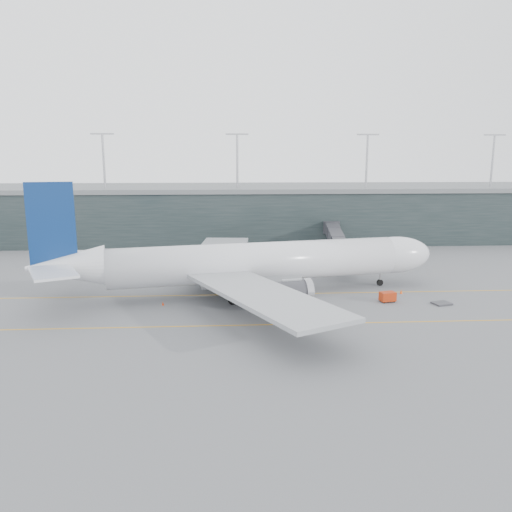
{
  "coord_description": "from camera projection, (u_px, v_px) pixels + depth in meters",
  "views": [
    {
      "loc": [
        1.98,
        -86.96,
        23.23
      ],
      "look_at": [
        6.91,
        -4.0,
        6.75
      ],
      "focal_mm": 35.0,
      "sensor_mm": 36.0,
      "label": 1
    }
  ],
  "objects": [
    {
      "name": "uld_a",
      "position": [
        190.0,
        271.0,
        99.75
      ],
      "size": [
        2.52,
        2.32,
        1.85
      ],
      "rotation": [
        0.0,
        0.0,
        0.42
      ],
      "color": "#38383D",
      "rests_on": "ground"
    },
    {
      "name": "cone_wing_stbd",
      "position": [
        275.0,
        318.0,
        72.45
      ],
      "size": [
        0.42,
        0.42,
        0.66
      ],
      "primitive_type": "cone",
      "color": "#E54F0C",
      "rests_on": "ground"
    },
    {
      "name": "cone_nose",
      "position": [
        401.0,
        292.0,
        86.41
      ],
      "size": [
        0.46,
        0.46,
        0.73
      ],
      "primitive_type": "cone",
      "color": "#FF4F0E",
      "rests_on": "ground"
    },
    {
      "name": "uld_b",
      "position": [
        211.0,
        270.0,
        100.33
      ],
      "size": [
        2.48,
        2.17,
        1.93
      ],
      "rotation": [
        0.0,
        0.0,
        0.25
      ],
      "color": "#38383D",
      "rests_on": "ground"
    },
    {
      "name": "taxiline_b",
      "position": [
        214.0,
        326.0,
        69.97
      ],
      "size": [
        160.0,
        0.25,
        0.02
      ],
      "primitive_type": "cube",
      "color": "orange",
      "rests_on": "ground"
    },
    {
      "name": "main_aircraft",
      "position": [
        253.0,
        263.0,
        85.08
      ],
      "size": [
        69.7,
        64.66,
        19.62
      ],
      "rotation": [
        0.0,
        0.0,
        0.18
      ],
      "color": "silver",
      "rests_on": "ground"
    },
    {
      "name": "ground",
      "position": [
        216.0,
        289.0,
        89.55
      ],
      "size": [
        320.0,
        320.0,
        0.0
      ],
      "primitive_type": "plane",
      "color": "#56575B",
      "rests_on": "ground"
    },
    {
      "name": "cone_tail",
      "position": [
        163.0,
        303.0,
        79.6
      ],
      "size": [
        0.38,
        0.38,
        0.61
      ],
      "primitive_type": "cone",
      "color": "red",
      "rests_on": "ground"
    },
    {
      "name": "taxiline_lead_main",
      "position": [
        241.0,
        265.0,
        109.43
      ],
      "size": [
        0.25,
        60.0,
        0.02
      ],
      "primitive_type": "cube",
      "color": "orange",
      "rests_on": "ground"
    },
    {
      "name": "cone_wing_port",
      "position": [
        263.0,
        273.0,
        100.52
      ],
      "size": [
        0.43,
        0.43,
        0.69
      ],
      "primitive_type": "cone",
      "color": "#F43A0D",
      "rests_on": "ground"
    },
    {
      "name": "uld_c",
      "position": [
        218.0,
        272.0,
        99.16
      ],
      "size": [
        1.98,
        1.66,
        1.66
      ],
      "rotation": [
        0.0,
        0.0,
        0.11
      ],
      "color": "#38383D",
      "rests_on": "ground"
    },
    {
      "name": "jet_bridge",
      "position": [
        331.0,
        237.0,
        114.61
      ],
      "size": [
        10.11,
        45.46,
        6.94
      ],
      "rotation": [
        0.0,
        0.0,
        -0.15
      ],
      "color": "#2E2D33",
      "rests_on": "ground"
    },
    {
      "name": "gse_cart",
      "position": [
        388.0,
        296.0,
        81.32
      ],
      "size": [
        2.71,
        2.03,
        1.67
      ],
      "rotation": [
        0.0,
        0.0,
        0.21
      ],
      "color": "#A3280B",
      "rests_on": "ground"
    },
    {
      "name": "baggage_dolly",
      "position": [
        442.0,
        303.0,
        80.17
      ],
      "size": [
        3.23,
        2.85,
        0.27
      ],
      "primitive_type": "cube",
      "rotation": [
        0.0,
        0.0,
        0.27
      ],
      "color": "#353439",
      "rests_on": "ground"
    },
    {
      "name": "taxiline_a",
      "position": [
        216.0,
        295.0,
        85.64
      ],
      "size": [
        160.0,
        0.25,
        0.02
      ],
      "primitive_type": "cube",
      "color": "orange",
      "rests_on": "ground"
    },
    {
      "name": "terminal",
      "position": [
        220.0,
        212.0,
        144.86
      ],
      "size": [
        240.0,
        36.0,
        29.0
      ],
      "color": "black",
      "rests_on": "ground"
    }
  ]
}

